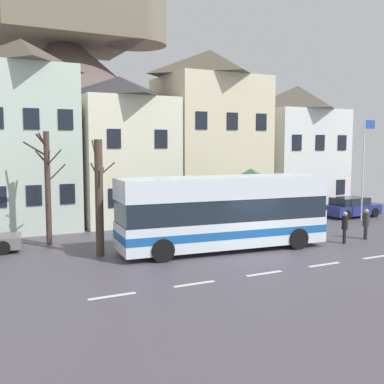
{
  "coord_description": "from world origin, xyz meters",
  "views": [
    {
      "loc": [
        -11.74,
        -16.82,
        4.9
      ],
      "look_at": [
        -0.99,
        4.75,
        2.46
      ],
      "focal_mm": 43.54,
      "sensor_mm": 36.0,
      "label": 1
    }
  ],
  "objects_px": {
    "townhouse_03": "(210,133)",
    "bus_shelter": "(251,179)",
    "townhouse_02": "(120,149)",
    "bare_tree_01": "(47,185)",
    "townhouse_04": "(297,148)",
    "flagpole": "(364,162)",
    "townhouse_01": "(24,135)",
    "pedestrian_03": "(310,218)",
    "transit_bus": "(223,213)",
    "parked_car_01": "(290,213)",
    "public_bench": "(237,216)",
    "parked_car_02": "(351,207)",
    "bare_tree_00": "(99,197)",
    "pedestrian_00": "(322,216)",
    "pedestrian_02": "(345,225)",
    "hilltop_castle": "(67,111)",
    "pedestrian_01": "(366,223)"
  },
  "relations": [
    {
      "from": "townhouse_03",
      "to": "bus_shelter",
      "type": "relative_size",
      "value": 3.17
    },
    {
      "from": "townhouse_02",
      "to": "bare_tree_01",
      "type": "bearing_deg",
      "value": -133.97
    },
    {
      "from": "townhouse_04",
      "to": "bus_shelter",
      "type": "height_order",
      "value": "townhouse_04"
    },
    {
      "from": "bus_shelter",
      "to": "flagpole",
      "type": "xyz_separation_m",
      "value": [
        8.67,
        -0.13,
        0.87
      ]
    },
    {
      "from": "townhouse_03",
      "to": "townhouse_04",
      "type": "distance_m",
      "value": 7.42
    },
    {
      "from": "townhouse_01",
      "to": "pedestrian_03",
      "type": "bearing_deg",
      "value": -33.43
    },
    {
      "from": "townhouse_04",
      "to": "flagpole",
      "type": "xyz_separation_m",
      "value": [
        0.31,
        -6.4,
        -0.84
      ]
    },
    {
      "from": "transit_bus",
      "to": "parked_car_01",
      "type": "height_order",
      "value": "transit_bus"
    },
    {
      "from": "townhouse_02",
      "to": "pedestrian_03",
      "type": "height_order",
      "value": "townhouse_02"
    },
    {
      "from": "parked_car_01",
      "to": "townhouse_03",
      "type": "bearing_deg",
      "value": 115.81
    },
    {
      "from": "public_bench",
      "to": "bare_tree_01",
      "type": "bearing_deg",
      "value": -174.72
    },
    {
      "from": "townhouse_03",
      "to": "parked_car_02",
      "type": "distance_m",
      "value": 10.94
    },
    {
      "from": "townhouse_04",
      "to": "bare_tree_00",
      "type": "distance_m",
      "value": 19.7
    },
    {
      "from": "townhouse_02",
      "to": "parked_car_02",
      "type": "height_order",
      "value": "townhouse_02"
    },
    {
      "from": "townhouse_04",
      "to": "bare_tree_01",
      "type": "xyz_separation_m",
      "value": [
        -19.32,
        -4.93,
        -1.7
      ]
    },
    {
      "from": "pedestrian_00",
      "to": "public_bench",
      "type": "distance_m",
      "value": 5.37
    },
    {
      "from": "pedestrian_02",
      "to": "hilltop_castle",
      "type": "bearing_deg",
      "value": 105.6
    },
    {
      "from": "bus_shelter",
      "to": "pedestrian_03",
      "type": "bearing_deg",
      "value": -39.14
    },
    {
      "from": "townhouse_04",
      "to": "transit_bus",
      "type": "distance_m",
      "value": 15.93
    },
    {
      "from": "bare_tree_01",
      "to": "parked_car_02",
      "type": "bearing_deg",
      "value": -0.3
    },
    {
      "from": "townhouse_03",
      "to": "parked_car_01",
      "type": "xyz_separation_m",
      "value": [
        2.62,
        -5.74,
        -5.03
      ]
    },
    {
      "from": "townhouse_01",
      "to": "townhouse_02",
      "type": "xyz_separation_m",
      "value": [
        5.9,
        0.07,
        -0.87
      ]
    },
    {
      "from": "parked_car_02",
      "to": "bare_tree_01",
      "type": "xyz_separation_m",
      "value": [
        -20.02,
        0.1,
        2.31
      ]
    },
    {
      "from": "townhouse_03",
      "to": "hilltop_castle",
      "type": "height_order",
      "value": "hilltop_castle"
    },
    {
      "from": "bus_shelter",
      "to": "pedestrian_00",
      "type": "distance_m",
      "value": 4.53
    },
    {
      "from": "townhouse_04",
      "to": "pedestrian_01",
      "type": "xyz_separation_m",
      "value": [
        -4.26,
        -10.98,
        -3.8
      ]
    },
    {
      "from": "hilltop_castle",
      "to": "bare_tree_00",
      "type": "relative_size",
      "value": 7.06
    },
    {
      "from": "townhouse_03",
      "to": "public_bench",
      "type": "height_order",
      "value": "townhouse_03"
    },
    {
      "from": "public_bench",
      "to": "bare_tree_00",
      "type": "bearing_deg",
      "value": -155.46
    },
    {
      "from": "hilltop_castle",
      "to": "pedestrian_03",
      "type": "bearing_deg",
      "value": -72.06
    },
    {
      "from": "townhouse_03",
      "to": "parked_car_02",
      "type": "height_order",
      "value": "townhouse_03"
    },
    {
      "from": "townhouse_02",
      "to": "townhouse_03",
      "type": "relative_size",
      "value": 0.81
    },
    {
      "from": "townhouse_01",
      "to": "bare_tree_01",
      "type": "distance_m",
      "value": 6.26
    },
    {
      "from": "bare_tree_01",
      "to": "pedestrian_00",
      "type": "bearing_deg",
      "value": -13.7
    },
    {
      "from": "transit_bus",
      "to": "flagpole",
      "type": "height_order",
      "value": "flagpole"
    },
    {
      "from": "pedestrian_01",
      "to": "pedestrian_03",
      "type": "relative_size",
      "value": 1.01
    },
    {
      "from": "townhouse_03",
      "to": "flagpole",
      "type": "relative_size",
      "value": 1.74
    },
    {
      "from": "transit_bus",
      "to": "bare_tree_01",
      "type": "xyz_separation_m",
      "value": [
        -7.11,
        4.88,
        1.24
      ]
    },
    {
      "from": "pedestrian_02",
      "to": "bare_tree_01",
      "type": "relative_size",
      "value": 0.29
    },
    {
      "from": "townhouse_02",
      "to": "townhouse_04",
      "type": "bearing_deg",
      "value": -3.57
    },
    {
      "from": "townhouse_02",
      "to": "parked_car_01",
      "type": "height_order",
      "value": "townhouse_02"
    },
    {
      "from": "flagpole",
      "to": "townhouse_02",
      "type": "bearing_deg",
      "value": 152.69
    },
    {
      "from": "bare_tree_00",
      "to": "parked_car_02",
      "type": "bearing_deg",
      "value": 10.43
    },
    {
      "from": "townhouse_01",
      "to": "bare_tree_00",
      "type": "distance_m",
      "value": 9.84
    },
    {
      "from": "bus_shelter",
      "to": "bare_tree_00",
      "type": "distance_m",
      "value": 9.59
    },
    {
      "from": "flagpole",
      "to": "bare_tree_01",
      "type": "bearing_deg",
      "value": 175.71
    },
    {
      "from": "transit_bus",
      "to": "parked_car_01",
      "type": "distance_m",
      "value": 8.79
    },
    {
      "from": "public_bench",
      "to": "flagpole",
      "type": "height_order",
      "value": "flagpole"
    },
    {
      "from": "pedestrian_01",
      "to": "parked_car_01",
      "type": "bearing_deg",
      "value": 94.56
    },
    {
      "from": "bare_tree_00",
      "to": "townhouse_03",
      "type": "bearing_deg",
      "value": 40.45
    }
  ]
}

